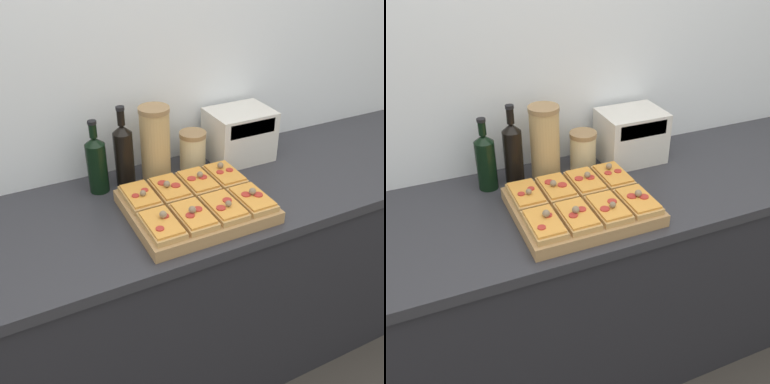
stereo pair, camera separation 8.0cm
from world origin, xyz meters
TOP-DOWN VIEW (x-y plane):
  - wall_back at (0.00, 0.67)m, footprint 6.00×0.06m
  - kitchen_counter at (0.00, 0.32)m, footprint 2.63×0.67m
  - cutting_board at (-0.03, 0.23)m, footprint 0.47×0.40m
  - pizza_slice_back_left at (-0.20, 0.32)m, footprint 0.10×0.18m
  - pizza_slice_back_midleft at (-0.09, 0.32)m, footprint 0.10×0.18m
  - pizza_slice_back_midright at (0.02, 0.32)m, footprint 0.10×0.18m
  - pizza_slice_back_right at (0.14, 0.32)m, footprint 0.10×0.18m
  - pizza_slice_front_left at (-0.20, 0.13)m, footprint 0.10×0.18m
  - pizza_slice_front_midleft at (-0.09, 0.13)m, footprint 0.10×0.18m
  - pizza_slice_front_midright at (0.02, 0.13)m, footprint 0.10×0.18m
  - pizza_slice_front_right at (0.14, 0.13)m, footprint 0.10×0.18m
  - olive_oil_bottle at (-0.29, 0.52)m, footprint 0.07×0.07m
  - wine_bottle at (-0.19, 0.52)m, footprint 0.07×0.07m
  - grain_jar_tall at (-0.06, 0.52)m, footprint 0.12×0.12m
  - grain_jar_short at (0.10, 0.52)m, footprint 0.11×0.11m
  - toaster_oven at (0.32, 0.52)m, footprint 0.28×0.20m

SIDE VIEW (x-z plane):
  - kitchen_counter at x=0.00m, z-range 0.00..0.90m
  - cutting_board at x=-0.03m, z-range 0.90..0.94m
  - pizza_slice_back_left at x=-0.20m, z-range 0.93..0.98m
  - pizza_slice_front_midright at x=0.02m, z-range 0.93..0.98m
  - pizza_slice_back_right at x=0.14m, z-range 0.93..0.98m
  - pizza_slice_back_midright at x=0.02m, z-range 0.93..0.98m
  - pizza_slice_back_midleft at x=-0.09m, z-range 0.93..0.98m
  - pizza_slice_front_left at x=-0.20m, z-range 0.93..0.98m
  - pizza_slice_front_midleft at x=-0.09m, z-range 0.93..0.98m
  - pizza_slice_front_right at x=0.14m, z-range 0.93..0.98m
  - grain_jar_short at x=0.10m, z-range 0.90..1.06m
  - toaster_oven at x=0.32m, z-range 0.90..1.11m
  - olive_oil_bottle at x=-0.29m, z-range 0.87..1.16m
  - wine_bottle at x=-0.19m, z-range 0.87..1.19m
  - grain_jar_tall at x=-0.06m, z-range 0.90..1.19m
  - wall_back at x=0.00m, z-range 0.00..2.50m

